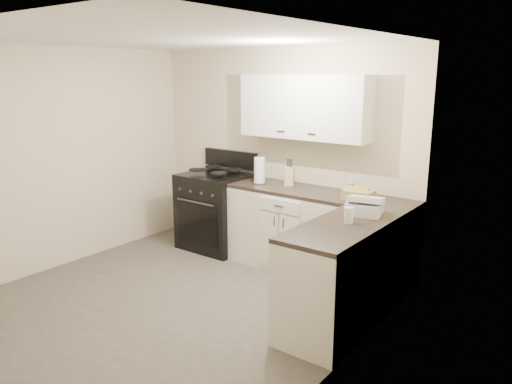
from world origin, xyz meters
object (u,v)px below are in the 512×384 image
Objects in this scene: knife_block at (289,176)px; wicker_basket at (359,195)px; countertop_grill at (364,208)px; stove at (216,213)px; paper_towel at (260,170)px.

knife_block reaches higher than wicker_basket.
countertop_grill is (0.28, -0.47, 0.01)m from wicker_basket.
wicker_basket is 0.99× the size of countertop_grill.
knife_block is (1.04, 0.11, 0.59)m from stove.
paper_towel is at bearing -0.35° from stove.
countertop_grill is (2.25, -0.49, 0.54)m from stove.
knife_block is 0.94m from wicker_basket.
stove is 4.61× the size of knife_block.
knife_block is 1.35m from countertop_grill.
paper_towel is at bearing 174.33° from knife_block.
stove is 3.33× the size of wicker_basket.
countertop_grill reaches higher than wicker_basket.
paper_towel is (0.69, -0.00, 0.63)m from stove.
paper_towel reaches higher than countertop_grill.
countertop_grill reaches higher than stove.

